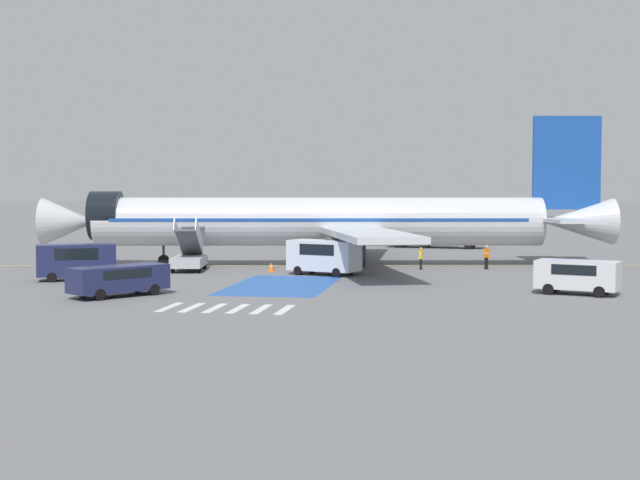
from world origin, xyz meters
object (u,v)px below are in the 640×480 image
object	(u,v)px
airliner	(328,222)
boarding_stairs_forward	(189,257)
ground_crew_2	(318,256)
fuel_tanker	(434,230)
traffic_cone_2	(66,266)
traffic_cone_1	(95,269)
ground_crew_3	(333,255)
ground_crew_1	(486,255)
service_van_1	(324,255)
service_van_0	(77,259)
service_van_3	(578,274)
traffic_cone_0	(271,267)
service_van_2	(119,278)
ground_crew_0	(421,257)

from	to	relation	value
airliner	boarding_stairs_forward	xyz separation A→B (m)	(-9.34, -6.11, -2.45)
boarding_stairs_forward	ground_crew_2	distance (m)	9.58
airliner	fuel_tanker	distance (m)	23.32
traffic_cone_2	traffic_cone_1	bearing A→B (deg)	-30.82
boarding_stairs_forward	traffic_cone_1	size ratio (longest dim) A/B	9.37
airliner	ground_crew_3	xyz separation A→B (m)	(0.82, -2.77, -2.37)
airliner	ground_crew_1	distance (m)	12.50
boarding_stairs_forward	ground_crew_3	size ratio (longest dim) A/B	2.99
service_van_1	boarding_stairs_forward	bearing A→B (deg)	-78.35
fuel_tanker	service_van_0	size ratio (longest dim) A/B	1.91
fuel_tanker	service_van_1	world-z (taller)	fuel_tanker
service_van_3	ground_crew_3	bearing A→B (deg)	-111.52
boarding_stairs_forward	service_van_1	xyz separation A→B (m)	(10.25, -1.60, 0.45)
service_van_1	traffic_cone_2	size ratio (longest dim) A/B	8.48
fuel_tanker	ground_crew_3	size ratio (longest dim) A/B	5.51
traffic_cone_0	traffic_cone_2	world-z (taller)	traffic_cone_0
service_van_0	ground_crew_2	distance (m)	17.90
service_van_2	traffic_cone_1	xyz separation A→B (m)	(-6.74, 12.33, -0.77)
boarding_stairs_forward	fuel_tanker	distance (m)	32.80
service_van_2	traffic_cone_1	size ratio (longest dim) A/B	9.58
service_van_0	service_van_1	bearing A→B (deg)	-92.56
service_van_2	ground_crew_3	bearing A→B (deg)	100.73
ground_crew_0	traffic_cone_0	xyz separation A→B (m)	(-10.70, -3.08, -0.62)
service_van_2	traffic_cone_0	distance (m)	16.98
ground_crew_1	boarding_stairs_forward	bearing A→B (deg)	53.19
ground_crew_0	traffic_cone_1	xyz separation A→B (m)	(-22.62, -6.90, -0.65)
boarding_stairs_forward	fuel_tanker	world-z (taller)	boarding_stairs_forward
traffic_cone_1	traffic_cone_2	xyz separation A→B (m)	(-3.07, 1.83, 0.02)
ground_crew_0	service_van_1	bearing A→B (deg)	136.67
service_van_1	ground_crew_2	distance (m)	4.76
service_van_1	traffic_cone_0	distance (m)	4.91
service_van_0	service_van_1	distance (m)	16.64
fuel_tanker	traffic_cone_2	bearing A→B (deg)	-33.08
ground_crew_3	traffic_cone_0	size ratio (longest dim) A/B	2.85
airliner	traffic_cone_2	xyz separation A→B (m)	(-18.32, -7.48, -3.11)
service_van_1	service_van_2	size ratio (longest dim) A/B	0.96
service_van_0	service_van_3	distance (m)	31.59
service_van_2	service_van_3	bearing A→B (deg)	48.40
service_van_2	ground_crew_0	xyz separation A→B (m)	(15.88, 19.23, -0.12)
airliner	traffic_cone_2	size ratio (longest dim) A/B	70.47
ground_crew_0	ground_crew_3	xyz separation A→B (m)	(-6.55, -0.36, 0.12)
service_van_1	ground_crew_0	size ratio (longest dim) A/B	3.26
service_van_0	ground_crew_1	bearing A→B (deg)	-89.36
traffic_cone_0	traffic_cone_1	size ratio (longest dim) A/B	1.10
service_van_0	traffic_cone_1	bearing A→B (deg)	-15.48
ground_crew_2	traffic_cone_1	xyz separation A→B (m)	(-15.00, -6.21, -0.66)
service_van_3	ground_crew_1	xyz separation A→B (m)	(-4.74, 15.08, -0.13)
fuel_tanker	traffic_cone_0	bearing A→B (deg)	-13.42
service_van_1	ground_crew_3	world-z (taller)	service_van_1
service_van_1	traffic_cone_2	bearing A→B (deg)	-70.17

